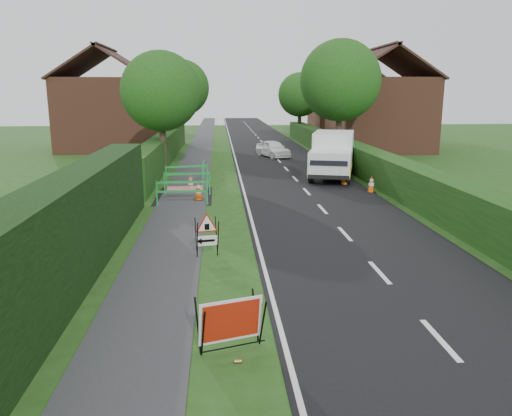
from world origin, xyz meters
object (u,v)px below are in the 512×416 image
works_van (333,154)px  hatchback_car (273,149)px  triangle_sign (206,232)px  red_rect_sign (231,321)px

works_van → hatchback_car: works_van is taller
works_van → hatchback_car: 9.23m
works_van → hatchback_car: size_ratio=1.60×
triangle_sign → hatchback_car: size_ratio=0.30×
triangle_sign → works_van: (6.37, 12.70, 0.53)m
triangle_sign → hatchback_car: hatchback_car is taller
triangle_sign → works_van: works_van is taller
triangle_sign → hatchback_car: (4.20, 21.65, -0.14)m
triangle_sign → red_rect_sign: bearing=-93.9°
works_van → hatchback_car: bearing=120.0°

